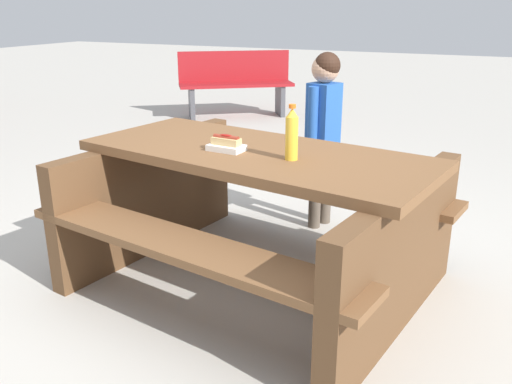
% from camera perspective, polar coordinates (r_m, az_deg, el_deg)
% --- Properties ---
extents(ground_plane, '(30.00, 30.00, 0.00)m').
position_cam_1_polar(ground_plane, '(3.03, 0.00, -9.43)').
color(ground_plane, '#B7B2A8').
rests_on(ground_plane, ground).
extents(picnic_table, '(2.01, 1.68, 0.75)m').
position_cam_1_polar(picnic_table, '(2.84, 0.00, -1.53)').
color(picnic_table, brown).
rests_on(picnic_table, ground).
extents(soda_bottle, '(0.06, 0.06, 0.26)m').
position_cam_1_polar(soda_bottle, '(2.55, 3.77, 6.06)').
color(soda_bottle, yellow).
rests_on(soda_bottle, picnic_table).
extents(hotdog_tray, '(0.19, 0.12, 0.08)m').
position_cam_1_polar(hotdog_tray, '(2.73, -3.14, 4.99)').
color(hotdog_tray, white).
rests_on(hotdog_tray, picnic_table).
extents(child_in_coat, '(0.21, 0.28, 1.16)m').
position_cam_1_polar(child_in_coat, '(3.58, 7.11, 7.69)').
color(child_in_coat, brown).
rests_on(child_in_coat, ground).
extents(park_bench_near, '(1.45, 1.21, 0.85)m').
position_cam_1_polar(park_bench_near, '(7.41, -2.16, 11.43)').
color(park_bench_near, maroon).
rests_on(park_bench_near, ground).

